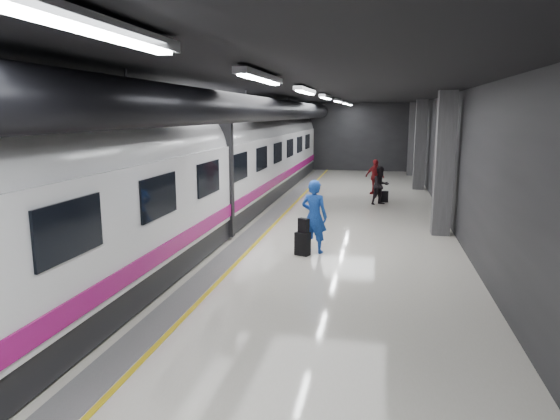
{
  "coord_description": "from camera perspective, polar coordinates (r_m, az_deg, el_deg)",
  "views": [
    {
      "loc": [
        2.58,
        -14.28,
        3.79
      ],
      "look_at": [
        0.04,
        -1.61,
        1.3
      ],
      "focal_mm": 32.0,
      "sensor_mm": 36.0,
      "label": 1
    }
  ],
  "objects": [
    {
      "name": "suitcase_main",
      "position": [
        13.61,
        2.59,
        -3.88
      ],
      "size": [
        0.45,
        0.37,
        0.63
      ],
      "primitive_type": "cube",
      "rotation": [
        0.0,
        0.0,
        -0.37
      ],
      "color": "black",
      "rests_on": "ground"
    },
    {
      "name": "shoulder_bag",
      "position": [
        13.49,
        2.71,
        -1.78
      ],
      "size": [
        0.33,
        0.28,
        0.39
      ],
      "primitive_type": "cube",
      "rotation": [
        0.0,
        0.0,
        -0.53
      ],
      "color": "black",
      "rests_on": "suitcase_main"
    },
    {
      "name": "train",
      "position": [
        15.52,
        -10.83,
        4.36
      ],
      "size": [
        3.05,
        38.0,
        4.05
      ],
      "color": "black",
      "rests_on": "ground"
    },
    {
      "name": "suitcase_far",
      "position": [
        22.3,
        11.85,
        1.53
      ],
      "size": [
        0.33,
        0.22,
        0.48
      ],
      "primitive_type": "cube",
      "rotation": [
        0.0,
        0.0,
        -0.01
      ],
      "color": "black",
      "rests_on": "ground"
    },
    {
      "name": "ground",
      "position": [
        15.0,
        1.06,
        -3.72
      ],
      "size": [
        40.0,
        40.0,
        0.0
      ],
      "primitive_type": "plane",
      "color": "silver",
      "rests_on": "ground"
    },
    {
      "name": "traveler_main",
      "position": [
        13.76,
        3.93,
        -0.73
      ],
      "size": [
        0.84,
        0.66,
        2.04
      ],
      "primitive_type": "imported",
      "rotation": [
        0.0,
        0.0,
        2.89
      ],
      "color": "blue",
      "rests_on": "ground"
    },
    {
      "name": "traveler_far_a",
      "position": [
        21.53,
        11.43,
        2.75
      ],
      "size": [
        1.0,
        0.96,
        1.63
      ],
      "primitive_type": "imported",
      "rotation": [
        0.0,
        0.0,
        0.63
      ],
      "color": "black",
      "rests_on": "ground"
    },
    {
      "name": "traveler_far_b",
      "position": [
        24.35,
        10.79,
        3.76
      ],
      "size": [
        1.05,
        0.83,
        1.67
      ],
      "primitive_type": "imported",
      "rotation": [
        0.0,
        0.0,
        -0.51
      ],
      "color": "maroon",
      "rests_on": "ground"
    },
    {
      "name": "platform_hall",
      "position": [
        15.51,
        0.69,
        9.98
      ],
      "size": [
        10.02,
        40.02,
        4.51
      ],
      "color": "black",
      "rests_on": "ground"
    }
  ]
}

